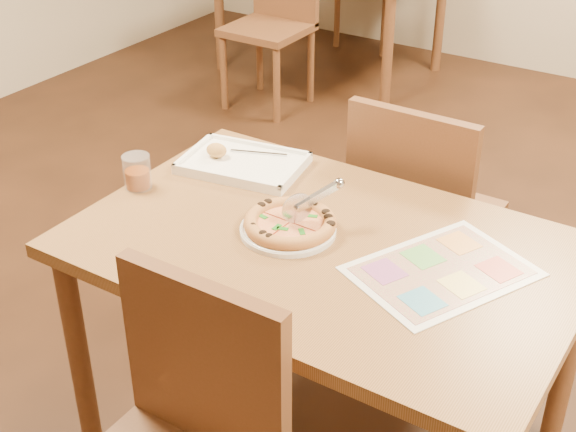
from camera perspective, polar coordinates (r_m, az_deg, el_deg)
The scene contains 11 objects.
room at distance 1.82m, azimuth 3.13°, elevation 15.04°, with size 7.00×7.00×7.00m.
dining_table at distance 2.13m, azimuth 2.59°, elevation -3.85°, with size 1.30×0.85×0.72m.
chair_near at distance 1.79m, azimuth -7.58°, elevation -14.86°, with size 0.42×0.42×0.47m.
chair_far at distance 2.62m, azimuth 9.23°, elevation 1.26°, with size 0.42×0.42×0.47m.
bg_chair_near at distance 4.64m, azimuth -0.81°, elevation 14.80°, with size 0.42×0.42×0.47m.
plate at distance 2.12m, azimuth 0.00°, elevation -1.00°, with size 0.26×0.26×0.01m, color white.
pizza at distance 2.11m, azimuth 0.15°, elevation -0.52°, with size 0.25×0.25×0.04m.
pizza_cutter at distance 2.09m, azimuth 1.64°, elevation 1.13°, with size 0.10×0.15×0.10m.
appetizer_tray at distance 2.45m, azimuth -3.36°, elevation 3.74°, with size 0.39×0.30×0.06m.
glass_tumbler at distance 2.36m, azimuth -10.67°, elevation 2.97°, with size 0.08×0.08×0.10m.
menu at distance 2.00m, azimuth 10.87°, elevation -3.86°, with size 0.30×0.43×0.01m, color silver.
Camera 1 is at (0.86, -1.52, 1.84)m, focal length 50.00 mm.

